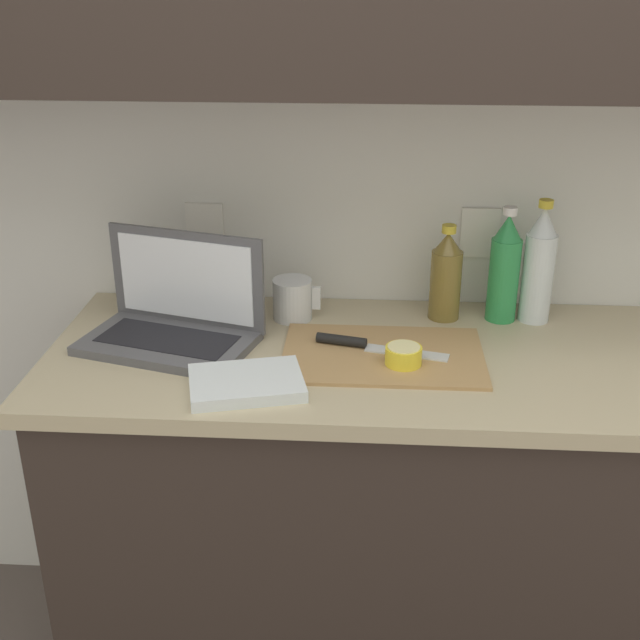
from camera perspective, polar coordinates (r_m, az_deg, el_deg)
The scene contains 11 objects.
wall_back at distance 1.79m, azimuth 11.82°, elevation 20.34°, with size 5.20×0.38×2.60m.
counter_unit at distance 1.97m, azimuth 10.50°, elevation -13.89°, with size 1.83×0.60×0.90m.
laptop at distance 1.78m, azimuth -10.26°, elevation 0.23°, with size 0.41×0.31×0.23m.
cutting_board at distance 1.70m, azimuth 4.50°, elevation -2.49°, with size 0.42×0.28×0.01m, color tan.
knife at distance 1.72m, azimuth 2.75°, elevation -1.68°, with size 0.29×0.09×0.02m.
lemon_half_cut at distance 1.65m, azimuth 5.96°, elevation -2.50°, with size 0.08×0.08×0.04m.
bottle_green_soda at distance 1.89m, azimuth 15.30°, elevation 3.70°, with size 0.07×0.07×0.29m.
bottle_oil_tall at distance 1.88m, azimuth 12.98°, elevation 3.54°, with size 0.07×0.07×0.27m.
bottle_water_clear at distance 1.87m, azimuth 8.94°, elevation 3.08°, with size 0.07×0.07×0.23m.
measuring_cup at distance 1.87m, azimuth -1.94°, elevation 1.49°, with size 0.11×0.09×0.10m.
dish_towel at distance 1.58m, azimuth -5.26°, elevation -4.48°, with size 0.22×0.16×0.02m, color white.
Camera 1 is at (-0.23, -1.54, 1.66)m, focal length 45.00 mm.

